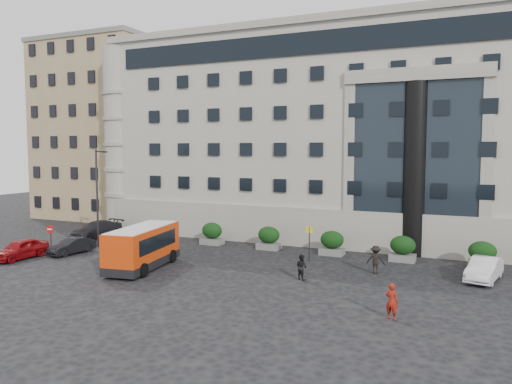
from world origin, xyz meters
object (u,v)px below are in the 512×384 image
parked_car_d (157,217)px  parked_car_b (72,246)px  parked_car_a (20,249)px  pedestrian_a (392,301)px  pedestrian_b (301,267)px  hedge_c (332,243)px  bus_stop_sign (309,238)px  red_truck (195,210)px  hedge_a (212,233)px  street_lamp (98,194)px  no_entry_sign (50,234)px  parked_car_c (96,230)px  pedestrian_c (376,260)px  hedge_e (482,255)px  white_taxi (484,269)px  hedge_b (269,238)px  hedge_d (403,248)px  minibus (143,246)px

parked_car_d → parked_car_b: bearing=-73.8°
parked_car_a → pedestrian_a: 27.02m
pedestrian_b → hedge_c: bearing=-62.0°
bus_stop_sign → red_truck: 22.00m
hedge_a → parked_car_d: 13.83m
street_lamp → bus_stop_sign: size_ratio=3.17×
parked_car_d → parked_car_a: bearing=-82.1°
no_entry_sign → parked_car_a: size_ratio=0.54×
pedestrian_a → parked_car_d: bearing=-21.9°
red_truck → parked_car_c: 12.57m
pedestrian_c → hedge_e: bearing=-149.7°
parked_car_b → white_taxi: 29.18m
parked_car_b → parked_car_c: (-3.13, 6.19, 0.14)m
parked_car_d → pedestrian_a: (28.12, -20.80, 0.25)m
no_entry_sign → pedestrian_b: no_entry_sign is taller
parked_car_c → white_taxi: parked_car_c is taller
hedge_b → pedestrian_b: size_ratio=1.16×
no_entry_sign → pedestrian_c: no_entry_sign is taller
hedge_d → pedestrian_c: bearing=-104.2°
hedge_a → parked_car_a: 14.68m
pedestrian_a → pedestrian_c: (-2.35, 8.44, 0.04)m
parked_car_b → pedestrian_a: pedestrian_a is taller
parked_car_a → parked_car_b: (2.16, 2.86, -0.12)m
red_truck → pedestrian_c: size_ratio=2.74×
hedge_b → parked_car_c: size_ratio=0.36×
no_entry_sign → white_taxi: size_ratio=0.54×
parked_car_d → bus_stop_sign: bearing=-23.2°
hedge_a → hedge_d: same height
red_truck → minibus: bearing=-64.1°
hedge_a → minibus: size_ratio=0.26×
parked_car_c → pedestrian_a: pedestrian_a is taller
hedge_e → pedestrian_c: bearing=-145.3°
hedge_c → hedge_d: 5.20m
hedge_c → hedge_e: bearing=0.0°
red_truck → hedge_a: bearing=-48.6°
red_truck → parked_car_c: bearing=-99.9°
red_truck → white_taxi: (28.87, -13.90, -0.63)m
parked_car_a → parked_car_c: 9.10m
hedge_c → no_entry_sign: bearing=-155.5°
parked_car_c → pedestrian_c: (25.56, -2.75, 0.17)m
hedge_d → bus_stop_sign: 6.76m
red_truck → pedestrian_b: size_ratio=3.16×
hedge_a → white_taxi: 21.17m
parked_car_c → street_lamp: bearing=-37.6°
pedestrian_a → hedge_c: bearing=-48.7°
hedge_d → no_entry_sign: bearing=-160.2°
hedge_e → pedestrian_c: size_ratio=1.01×
parked_car_c → pedestrian_b: size_ratio=3.25×
bus_stop_sign → parked_car_a: bus_stop_sign is taller
parked_car_a → minibus: bearing=8.2°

